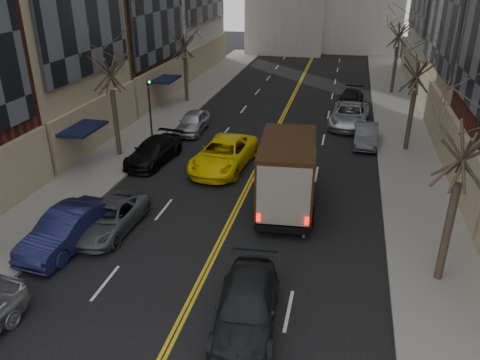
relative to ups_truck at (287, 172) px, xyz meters
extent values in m
cube|color=slate|center=(-11.32, 11.27, -1.76)|extent=(4.00, 66.00, 0.15)
cube|color=slate|center=(6.68, 11.27, -1.76)|extent=(4.00, 66.00, 0.15)
cube|color=black|center=(-12.32, 2.27, 0.56)|extent=(2.00, 3.00, 0.15)
cube|color=black|center=(-13.22, 2.27, -0.49)|extent=(0.20, 3.00, 2.50)
cube|color=black|center=(-12.32, 15.27, 0.56)|extent=(2.00, 3.00, 0.15)
cube|color=black|center=(-13.22, 15.27, -0.49)|extent=(0.20, 3.00, 2.50)
cylinder|color=#382D23|center=(-11.12, 4.27, 0.34)|extent=(0.30, 0.30, 4.05)
cylinder|color=#382D23|center=(-11.12, 17.27, 0.16)|extent=(0.30, 0.30, 3.69)
cylinder|color=#382D23|center=(6.48, -4.73, 0.29)|extent=(0.30, 0.30, 3.96)
cylinder|color=#382D23|center=(6.48, 9.27, 0.20)|extent=(0.30, 0.30, 3.78)
cylinder|color=#382D23|center=(6.48, 24.27, 0.38)|extent=(0.30, 0.30, 4.14)
cylinder|color=black|center=(-9.72, 6.27, 0.21)|extent=(0.12, 0.12, 3.80)
imported|color=black|center=(-9.72, 6.27, 2.56)|extent=(0.15, 0.18, 0.90)
sphere|color=#0CE526|center=(-9.57, 6.17, 2.51)|extent=(0.14, 0.14, 0.14)
cube|color=black|center=(0.00, 0.00, -1.26)|extent=(2.83, 6.83, 0.31)
cube|color=black|center=(-0.20, 2.44, -0.22)|extent=(2.58, 1.97, 2.19)
cube|color=black|center=(0.05, -0.57, 0.25)|extent=(2.91, 5.29, 3.13)
cube|color=black|center=(0.26, -3.20, -1.26)|extent=(2.40, 0.38, 0.31)
cube|color=red|center=(-0.77, -3.31, -0.80)|extent=(0.19, 0.08, 0.36)
cube|color=red|center=(1.30, -3.13, -0.80)|extent=(0.19, 0.08, 0.36)
cube|color=gold|center=(-1.22, -0.62, 0.87)|extent=(0.12, 0.94, 0.94)
cube|color=gold|center=(1.31, -0.42, 0.87)|extent=(0.12, 0.94, 0.94)
cylinder|color=black|center=(-1.40, 2.08, -1.34)|extent=(0.37, 1.02, 1.00)
cylinder|color=black|center=(1.05, 2.28, -1.34)|extent=(0.37, 1.02, 1.00)
cylinder|color=black|center=(-1.08, -1.87, -1.34)|extent=(0.37, 1.02, 1.00)
cylinder|color=black|center=(1.37, -1.67, -1.34)|extent=(0.37, 1.02, 1.00)
imported|color=black|center=(-0.11, -8.68, -1.12)|extent=(2.44, 5.08, 1.43)
cube|color=black|center=(-0.11, -7.97, -0.55)|extent=(0.13, 0.04, 0.09)
cube|color=blue|center=(-0.11, -8.00, -0.55)|extent=(0.10, 0.01, 0.06)
imported|color=yellow|center=(-4.27, 4.02, -1.00)|extent=(3.29, 6.26, 1.68)
imported|color=black|center=(-1.34, 0.95, -0.99)|extent=(0.53, 0.69, 1.70)
imported|color=#13163E|center=(-8.55, -5.70, -1.03)|extent=(2.25, 5.09, 1.62)
imported|color=#4D5054|center=(-7.42, -4.13, -1.18)|extent=(2.36, 4.79, 1.31)
imported|color=black|center=(-8.62, 3.88, -1.13)|extent=(2.55, 5.08, 1.42)
imported|color=#B8BBC0|center=(-8.09, 9.83, -1.11)|extent=(1.81, 4.32, 1.46)
imported|color=#4D4F54|center=(3.97, 9.89, -1.15)|extent=(1.63, 4.21, 1.37)
imported|color=#B9BCC1|center=(2.78, 13.87, -1.04)|extent=(3.06, 5.92, 1.60)
imported|color=black|center=(2.78, 19.33, -1.17)|extent=(2.44, 4.79, 1.33)
camera|label=1|loc=(2.44, -20.67, 9.17)|focal=35.00mm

